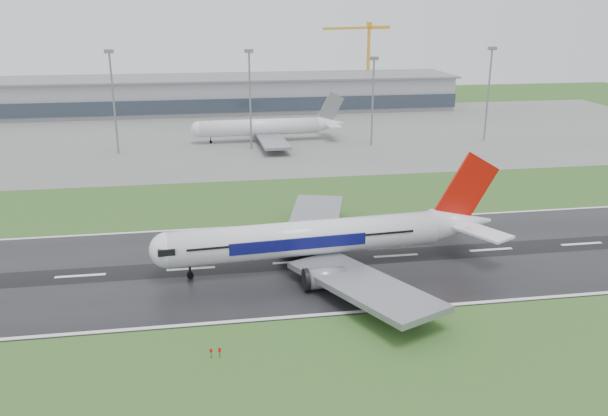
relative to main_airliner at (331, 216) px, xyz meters
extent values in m
plane|color=#2C551F|center=(-26.24, 2.25, -9.90)|extent=(520.00, 520.00, 0.00)
cube|color=black|center=(-26.24, 2.25, -9.85)|extent=(400.00, 45.00, 0.10)
cube|color=slate|center=(-26.24, 127.25, -9.86)|extent=(400.00, 130.00, 0.08)
cube|color=gray|center=(-26.24, 187.25, -2.40)|extent=(240.00, 36.00, 15.00)
cylinder|color=gray|center=(-51.17, 102.25, 6.46)|extent=(0.64, 0.64, 32.72)
cylinder|color=gray|center=(-6.84, 102.25, 6.28)|extent=(0.64, 0.64, 32.36)
cylinder|color=gray|center=(35.65, 102.25, 4.83)|extent=(0.64, 0.64, 29.47)
cylinder|color=gray|center=(78.10, 102.25, 6.26)|extent=(0.64, 0.64, 32.32)
camera|label=1|loc=(-22.32, -106.88, 37.35)|focal=36.62mm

